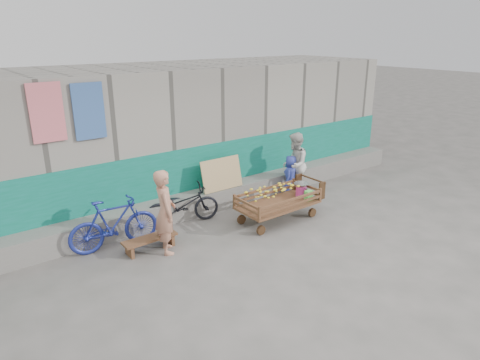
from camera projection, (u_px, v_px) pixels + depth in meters
ground at (279, 250)px, 7.73m from camera, size 80.00×80.00×0.00m
building_wall at (168, 131)px, 10.29m from camera, size 12.00×3.50×3.00m
banana_cart at (277, 197)px, 8.75m from camera, size 1.87×0.85×0.80m
bench at (150, 241)px, 7.67m from camera, size 0.99×0.30×0.25m
vendor_man at (165, 212)px, 7.44m from camera, size 0.52×0.64×1.53m
woman at (295, 164)px, 10.14m from camera, size 0.93×0.92×1.52m
child at (290, 176)px, 10.15m from camera, size 0.58×0.52×0.99m
bicycle_dark at (182, 205)px, 8.68m from camera, size 1.61×0.90×0.80m
bicycle_blue at (114, 224)px, 7.64m from camera, size 1.64×0.63×0.96m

